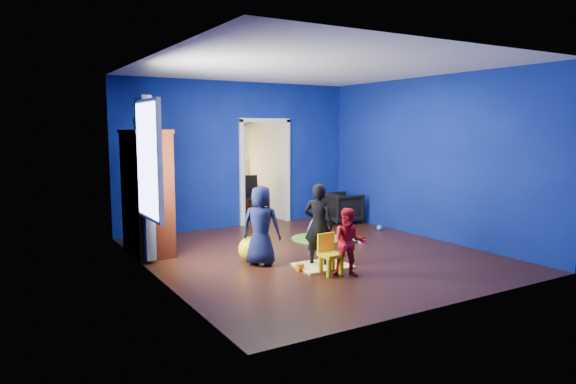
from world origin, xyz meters
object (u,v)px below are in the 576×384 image
toddler_red (349,242)px  vase (150,123)px  study_desk (235,197)px  play_mat (317,239)px  child_navy (261,226)px  crt_tv (149,189)px  tv_armoire (147,192)px  hopper_ball (251,249)px  armchair (342,208)px  child_black (319,225)px  kid_chair (331,256)px  folding_chair (253,198)px

toddler_red → vase: bearing=163.4°
toddler_red → study_desk: bearing=115.0°
study_desk → play_mat: bearing=-88.9°
child_navy → study_desk: size_ratio=1.32×
crt_tv → play_mat: (2.84, -0.54, -1.01)m
tv_armoire → hopper_ball: tv_armoire is taller
hopper_ball → play_mat: 1.88m
child_navy → armchair: bearing=-101.3°
child_navy → play_mat: 2.03m
armchair → hopper_ball: armchair is taller
child_navy → vase: bearing=-1.7°
toddler_red → play_mat: (0.92, 2.14, -0.45)m
child_black → toddler_red: size_ratio=1.29×
toddler_red → play_mat: bearing=100.4°
kid_chair → play_mat: (1.07, 1.94, -0.24)m
child_black → play_mat: bearing=-73.5°
study_desk → folding_chair: bearing=-90.0°
hopper_ball → vase: bearing=139.5°
toddler_red → vase: size_ratio=4.43×
crt_tv → kid_chair: size_ratio=1.40×
child_navy → vase: 2.29m
child_black → vase: size_ratio=5.72×
child_navy → kid_chair: child_navy is taller
tv_armoire → toddler_red: bearing=-53.8°
toddler_red → hopper_ball: size_ratio=2.52×
child_navy → play_mat: size_ratio=1.25×
child_navy → tv_armoire: size_ratio=0.59×
folding_chair → kid_chair: bearing=-103.0°
study_desk → tv_armoire: bearing=-134.7°
kid_chair → study_desk: study_desk is taller
child_navy → tv_armoire: 2.01m
play_mat → folding_chair: bearing=91.5°
hopper_ball → folding_chair: bearing=62.7°
vase → folding_chair: bearing=37.9°
child_black → child_navy: (-0.70, 0.45, -0.02)m
toddler_red → crt_tv: bearing=159.5°
child_navy → play_mat: bearing=-104.7°
armchair → vase: size_ratio=3.36×
child_black → kid_chair: child_black is taller
vase → hopper_ball: bearing=-40.5°
child_navy → study_desk: 4.69m
kid_chair → hopper_ball: bearing=115.4°
child_black → kid_chair: 0.60m
child_black → study_desk: 4.94m
hopper_ball → kid_chair: 1.34m
folding_chair → tv_armoire: bearing=-146.1°
child_black → play_mat: 1.85m
tv_armoire → folding_chair: bearing=33.9°
child_black → vase: bearing=8.3°
tv_armoire → study_desk: 4.06m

